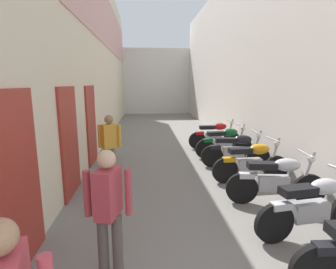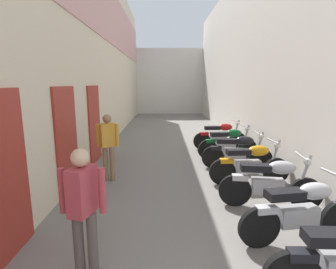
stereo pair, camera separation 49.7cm
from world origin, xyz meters
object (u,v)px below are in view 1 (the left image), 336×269
motorcycle_fifth (252,161)px  pedestrian_mid_alley (109,208)px  motorcycle_fourth (277,179)px  motorcycle_eighth (215,134)px  motorcycle_sixth (236,150)px  motorcycle_seventh (225,141)px  motorcycle_third (313,206)px  pedestrian_further_down (110,143)px

motorcycle_fifth → pedestrian_mid_alley: bearing=-134.5°
motorcycle_fourth → motorcycle_fifth: bearing=90.0°
motorcycle_fourth → pedestrian_mid_alley: size_ratio=1.17×
motorcycle_fourth → motorcycle_eighth: (0.00, 4.37, 0.00)m
motorcycle_sixth → motorcycle_seventh: bearing=90.0°
motorcycle_third → motorcycle_sixth: 3.32m
motorcycle_fifth → motorcycle_sixth: bearing=90.0°
motorcycle_fourth → motorcycle_sixth: 2.23m
motorcycle_seventh → pedestrian_mid_alley: size_ratio=1.17×
pedestrian_further_down → motorcycle_eighth: bearing=42.1°
motorcycle_sixth → pedestrian_further_down: bearing=-166.3°
motorcycle_fourth → motorcycle_sixth: (0.00, 2.23, 0.00)m
motorcycle_third → motorcycle_sixth: size_ratio=1.00×
motorcycle_fifth → motorcycle_sixth: size_ratio=1.00×
motorcycle_third → pedestrian_further_down: 4.14m
motorcycle_third → motorcycle_fourth: 1.09m
pedestrian_mid_alley → pedestrian_further_down: 3.20m
motorcycle_fourth → motorcycle_sixth: bearing=90.0°
motorcycle_seventh → motorcycle_eighth: (0.00, 1.13, 0.00)m
motorcycle_third → pedestrian_further_down: size_ratio=1.17×
motorcycle_seventh → motorcycle_third: bearing=-90.0°
motorcycle_sixth → pedestrian_mid_alley: bearing=-125.7°
motorcycle_fourth → pedestrian_further_down: size_ratio=1.17×
motorcycle_fifth → pedestrian_further_down: pedestrian_further_down is taller
motorcycle_seventh → pedestrian_mid_alley: (-2.85, -4.98, 0.42)m
motorcycle_fourth → motorcycle_seventh: same height
pedestrian_mid_alley → motorcycle_sixth: bearing=54.3°
motorcycle_fourth → motorcycle_seventh: bearing=90.0°
motorcycle_fourth → pedestrian_mid_alley: 3.36m
motorcycle_sixth → pedestrian_further_down: pedestrian_further_down is taller
motorcycle_seventh → pedestrian_mid_alley: bearing=-119.8°
motorcycle_fifth → pedestrian_mid_alley: size_ratio=1.18×
motorcycle_eighth → pedestrian_further_down: size_ratio=1.18×
pedestrian_further_down → motorcycle_sixth: bearing=13.7°
motorcycle_fourth → pedestrian_mid_alley: bearing=-148.7°
motorcycle_third → motorcycle_sixth: same height
motorcycle_fifth → motorcycle_sixth: (-0.00, 1.07, 0.00)m
motorcycle_seventh → pedestrian_further_down: size_ratio=1.17×
motorcycle_sixth → motorcycle_seventh: same height
motorcycle_sixth → motorcycle_eighth: bearing=90.0°
motorcycle_third → motorcycle_fifth: same height
motorcycle_fourth → pedestrian_mid_alley: pedestrian_mid_alley is taller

